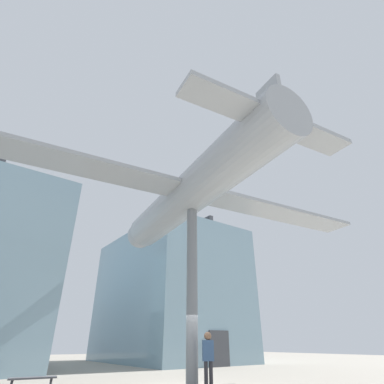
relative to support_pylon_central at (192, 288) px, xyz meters
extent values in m
cube|color=#7593A3|center=(7.94, 14.59, 1.85)|extent=(9.24, 13.95, 10.81)
cube|color=#383A3F|center=(7.94, 14.59, 7.55)|extent=(0.36, 13.25, 0.60)
cube|color=#383A3F|center=(7.94, 7.56, -2.40)|extent=(1.80, 0.12, 2.30)
cylinder|color=slate|center=(0.00, 0.00, 0.00)|extent=(0.47, 0.47, 7.11)
cylinder|color=#93999E|center=(0.00, 0.00, 4.54)|extent=(3.79, 13.31, 1.98)
cube|color=#93999E|center=(0.00, 0.00, 4.54)|extent=(21.37, 4.65, 0.18)
cube|color=#93999E|center=(-0.80, -5.74, 4.69)|extent=(6.90, 1.94, 0.18)
cube|color=#93999E|center=(-0.80, -5.74, 5.55)|extent=(0.33, 1.11, 1.63)
cone|color=#93999E|center=(0.99, 7.07, 4.54)|extent=(1.82, 1.33, 1.68)
sphere|color=black|center=(1.09, 7.80, 4.54)|extent=(0.44, 0.44, 0.44)
cylinder|color=#232328|center=(0.25, -0.82, -3.10)|extent=(0.14, 0.14, 0.90)
cylinder|color=#232328|center=(0.09, -0.74, -3.10)|extent=(0.14, 0.14, 0.90)
cube|color=navy|center=(0.17, -0.78, -2.31)|extent=(0.46, 0.38, 0.69)
sphere|color=brown|center=(0.17, -0.78, -1.82)|extent=(0.28, 0.28, 0.28)
cube|color=#4C4C51|center=(-5.16, 1.75, -3.08)|extent=(1.48, 0.60, 0.05)
camera|label=1|loc=(-7.73, -10.54, -2.05)|focal=28.00mm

